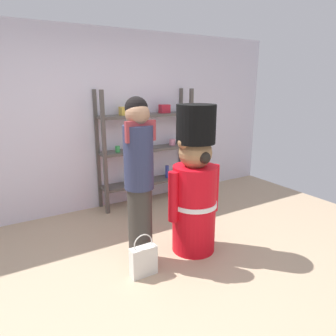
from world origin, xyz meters
The scene contains 6 objects.
ground_plane centered at (0.00, 0.00, 0.00)m, with size 6.40×6.40×0.00m, color tan.
back_wall centered at (0.00, 2.20, 1.30)m, with size 6.40×0.12×2.60m, color silver.
merchandise_shelf centered at (0.72, 1.98, 0.88)m, with size 1.52×0.35×1.76m.
teddy_bear_guard centered at (0.46, 0.34, 0.77)m, with size 0.66×0.50×1.64m.
person_shopper centered at (-0.17, 0.44, 0.94)m, with size 0.31×0.30×1.73m.
shopping_bag centered at (-0.26, 0.19, 0.16)m, with size 0.27×0.11×0.44m.
Camera 1 is at (-1.47, -2.27, 1.85)m, focal length 33.44 mm.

